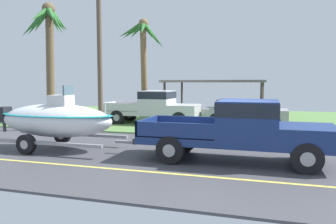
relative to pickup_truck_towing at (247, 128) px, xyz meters
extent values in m
cube|color=#424247|center=(-0.62, -0.05, -1.04)|extent=(36.00, 8.00, 0.06)
cube|color=#567F42|center=(-0.62, 10.95, -1.01)|extent=(36.00, 14.00, 0.11)
cube|color=#DBCC4C|center=(-0.62, -1.85, -1.01)|extent=(34.20, 0.12, 0.01)
cube|color=navy|center=(-0.35, 0.00, -0.38)|extent=(5.51, 1.92, 0.22)
cube|color=navy|center=(1.64, 0.00, -0.08)|extent=(1.54, 1.92, 0.38)
cube|color=navy|center=(0.04, 0.00, 0.26)|extent=(1.65, 1.92, 1.06)
cube|color=black|center=(0.04, 0.00, 0.56)|extent=(1.67, 1.94, 0.38)
cube|color=#112047|center=(-1.94, 0.00, -0.25)|extent=(2.31, 1.92, 0.04)
cube|color=navy|center=(-1.94, 0.92, -0.04)|extent=(2.31, 0.08, 0.45)
cube|color=navy|center=(-1.94, -0.92, -0.04)|extent=(2.31, 0.08, 0.45)
cube|color=navy|center=(-3.06, 0.00, -0.04)|extent=(0.08, 1.92, 0.45)
cube|color=#333338|center=(-3.16, 0.00, -0.44)|extent=(0.12, 1.73, 0.16)
sphere|color=#B2B2B7|center=(-3.28, 0.00, -0.39)|extent=(0.10, 0.10, 0.10)
cylinder|color=black|center=(1.56, 0.85, -0.61)|extent=(0.80, 0.28, 0.80)
cylinder|color=#9E9EA3|center=(1.56, 0.85, -0.61)|extent=(0.36, 0.29, 0.36)
cylinder|color=black|center=(1.56, -0.85, -0.61)|extent=(0.80, 0.28, 0.80)
cylinder|color=#9E9EA3|center=(1.56, -0.85, -0.61)|extent=(0.36, 0.29, 0.36)
cylinder|color=black|center=(-2.06, 0.85, -0.61)|extent=(0.80, 0.28, 0.80)
cylinder|color=#9E9EA3|center=(-2.06, 0.85, -0.61)|extent=(0.36, 0.29, 0.36)
cylinder|color=black|center=(-2.06, -0.85, -0.61)|extent=(0.80, 0.28, 0.80)
cylinder|color=#9E9EA3|center=(-2.06, -0.85, -0.61)|extent=(0.36, 0.29, 0.36)
cube|color=gray|center=(-3.73, 0.00, -0.63)|extent=(0.90, 0.10, 0.08)
cube|color=gray|center=(-6.44, 0.92, -0.63)|extent=(4.51, 0.12, 0.10)
cube|color=gray|center=(-6.44, -0.92, -0.63)|extent=(4.51, 0.12, 0.10)
cylinder|color=black|center=(-6.89, 0.98, -0.69)|extent=(0.64, 0.22, 0.64)
cylinder|color=#9E9EA3|center=(-6.89, 0.98, -0.69)|extent=(0.29, 0.23, 0.29)
cylinder|color=black|center=(-6.89, -0.98, -0.69)|extent=(0.64, 0.22, 0.64)
cylinder|color=#9E9EA3|center=(-6.89, -0.98, -0.69)|extent=(0.29, 0.23, 0.29)
ellipsoid|color=silver|center=(-6.44, 0.00, -0.01)|extent=(4.21, 1.68, 1.15)
ellipsoid|color=teal|center=(-6.44, 0.00, 0.19)|extent=(4.29, 1.71, 0.12)
cube|color=silver|center=(-6.23, 0.00, 0.55)|extent=(0.70, 0.60, 0.65)
cube|color=slate|center=(-5.93, 0.00, 1.02)|extent=(0.06, 0.56, 0.36)
cube|color=black|center=(-8.66, 0.00, 0.14)|extent=(0.36, 0.44, 0.56)
cylinder|color=#4C4C51|center=(-8.66, 0.00, -0.18)|extent=(0.12, 0.12, 0.63)
cylinder|color=silver|center=(-4.54, 0.00, 0.47)|extent=(0.04, 0.04, 0.50)
cube|color=silver|center=(-5.63, 7.46, -0.38)|extent=(5.31, 1.92, 0.22)
cube|color=silver|center=(-3.72, 7.46, -0.08)|extent=(1.49, 1.92, 0.38)
cube|color=silver|center=(-5.26, 7.46, 0.29)|extent=(1.59, 1.92, 1.12)
cube|color=black|center=(-5.26, 7.46, 0.62)|extent=(1.61, 1.94, 0.38)
cube|color=gray|center=(-7.18, 7.46, -0.25)|extent=(2.23, 1.92, 0.04)
cube|color=silver|center=(-7.18, 8.38, -0.04)|extent=(2.23, 0.08, 0.45)
cube|color=silver|center=(-7.18, 6.54, -0.04)|extent=(2.23, 0.08, 0.45)
cube|color=silver|center=(-8.25, 7.46, -0.04)|extent=(0.08, 1.92, 0.45)
cube|color=#333338|center=(-8.35, 7.46, -0.44)|extent=(0.12, 1.73, 0.16)
sphere|color=#B2B2B7|center=(-8.47, 7.46, -0.39)|extent=(0.10, 0.10, 0.10)
cylinder|color=black|center=(-3.80, 8.31, -0.61)|extent=(0.80, 0.28, 0.80)
cylinder|color=#9E9EA3|center=(-3.80, 8.31, -0.61)|extent=(0.36, 0.29, 0.36)
cylinder|color=black|center=(-3.80, 6.61, -0.61)|extent=(0.80, 0.28, 0.80)
cylinder|color=#9E9EA3|center=(-3.80, 6.61, -0.61)|extent=(0.36, 0.29, 0.36)
cylinder|color=black|center=(-7.29, 8.31, -0.61)|extent=(0.80, 0.28, 0.80)
cylinder|color=#9E9EA3|center=(-7.29, 8.31, -0.61)|extent=(0.36, 0.29, 0.36)
cylinder|color=black|center=(-7.29, 6.61, -0.61)|extent=(0.80, 0.28, 0.80)
cylinder|color=#9E9EA3|center=(-7.29, 6.61, -0.61)|extent=(0.36, 0.29, 0.36)
cube|color=#99999E|center=(-0.62, 8.68, -0.48)|extent=(4.41, 1.87, 0.70)
cube|color=black|center=(-0.84, 8.68, 0.12)|extent=(2.47, 1.72, 0.50)
cylinder|color=black|center=(0.88, 9.53, -0.68)|extent=(0.66, 0.22, 0.66)
cylinder|color=#9E9EA3|center=(0.88, 9.53, -0.68)|extent=(0.30, 0.23, 0.30)
cylinder|color=black|center=(0.88, 7.83, -0.68)|extent=(0.66, 0.22, 0.66)
cylinder|color=#9E9EA3|center=(0.88, 7.83, -0.68)|extent=(0.30, 0.23, 0.30)
cylinder|color=black|center=(-2.12, 9.53, -0.68)|extent=(0.66, 0.22, 0.66)
cylinder|color=#9E9EA3|center=(-2.12, 9.53, -0.68)|extent=(0.30, 0.23, 0.30)
cylinder|color=black|center=(-2.12, 7.83, -0.68)|extent=(0.66, 0.22, 0.66)
cylinder|color=#9E9EA3|center=(-2.12, 7.83, -0.68)|extent=(0.30, 0.23, 0.30)
cylinder|color=#4C4238|center=(0.21, 13.32, 0.15)|extent=(0.14, 0.14, 2.31)
cylinder|color=#4C4238|center=(0.21, 9.17, 0.15)|extent=(0.14, 0.14, 2.31)
cylinder|color=#4C4238|center=(-5.40, 13.32, 0.15)|extent=(0.14, 0.14, 2.31)
cylinder|color=#4C4238|center=(-5.40, 9.17, 0.15)|extent=(0.14, 0.14, 2.31)
cube|color=#6B665B|center=(-2.60, 11.25, 1.37)|extent=(6.11, 4.65, 0.14)
cylinder|color=brown|center=(-10.94, 5.86, 2.13)|extent=(0.43, 0.58, 6.28)
cone|color=#2D6B2D|center=(-10.45, 5.78, 4.56)|extent=(1.31, 0.54, 1.60)
cone|color=#2D6B2D|center=(-10.62, 6.13, 4.69)|extent=(1.16, 1.07, 1.39)
cone|color=#2D6B2D|center=(-10.87, 6.62, 4.78)|extent=(0.57, 1.77, 1.31)
cone|color=#2D6B2D|center=(-11.28, 6.78, 4.79)|extent=(0.99, 2.07, 1.21)
cone|color=#2D6B2D|center=(-11.70, 6.21, 4.73)|extent=(1.82, 1.08, 1.36)
cone|color=#2D6B2D|center=(-11.67, 5.66, 4.54)|extent=(1.82, 0.84, 1.73)
cone|color=#2D6B2D|center=(-11.27, 5.40, 4.52)|extent=(1.16, 1.39, 1.72)
cone|color=#2D6B2D|center=(-10.91, 5.08, 4.81)|extent=(0.42, 1.75, 1.21)
cone|color=#2D6B2D|center=(-10.31, 5.20, 4.82)|extent=(1.64, 1.69, 1.22)
sphere|color=brown|center=(-10.94, 5.86, 5.27)|extent=(0.69, 0.69, 0.69)
cylinder|color=brown|center=(-7.39, 10.92, 2.08)|extent=(0.40, 0.68, 6.18)
cone|color=#2D6B2D|center=(-6.71, 10.99, 4.34)|extent=(1.67, 0.52, 1.88)
cone|color=#2D6B2D|center=(-6.98, 11.32, 4.49)|extent=(1.29, 1.26, 1.58)
cone|color=#2D6B2D|center=(-7.31, 11.51, 4.78)|extent=(0.62, 1.47, 1.12)
cone|color=#2D6B2D|center=(-7.68, 11.70, 4.50)|extent=(1.08, 1.96, 1.65)
cone|color=#2D6B2D|center=(-8.22, 11.08, 4.72)|extent=(1.92, 0.76, 1.25)
cone|color=#2D6B2D|center=(-8.15, 10.60, 4.70)|extent=(1.84, 1.09, 1.26)
cone|color=#2D6B2D|center=(-7.69, 10.53, 4.65)|extent=(1.02, 1.19, 1.26)
cone|color=#2D6B2D|center=(-7.25, 10.36, 4.76)|extent=(0.76, 1.47, 1.15)
cone|color=#2D6B2D|center=(-6.75, 10.53, 4.46)|extent=(1.60, 1.13, 1.62)
sphere|color=brown|center=(-7.39, 10.92, 5.16)|extent=(0.64, 0.64, 0.64)
cylinder|color=brown|center=(-7.39, 4.92, 3.32)|extent=(0.24, 0.24, 8.65)
camera|label=1|loc=(0.58, -9.74, 1.31)|focal=35.34mm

